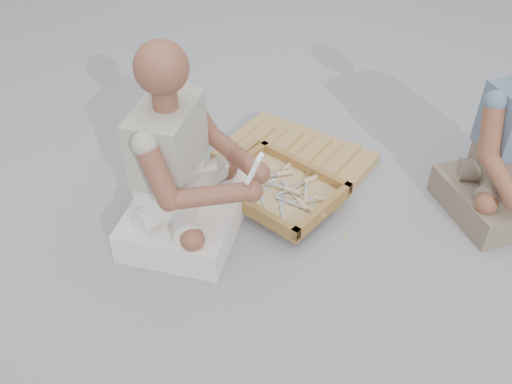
% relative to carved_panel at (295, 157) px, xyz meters
% --- Properties ---
extents(ground, '(60.00, 60.00, 0.00)m').
position_rel_carved_panel_xyz_m(ground, '(0.19, -0.68, -0.02)').
color(ground, gray).
rests_on(ground, ground).
extents(carved_panel, '(0.73, 0.56, 0.04)m').
position_rel_carved_panel_xyz_m(carved_panel, '(0.00, 0.00, 0.00)').
color(carved_panel, olive).
rests_on(carved_panel, ground).
extents(tool_tray, '(0.57, 0.51, 0.06)m').
position_rel_carved_panel_xyz_m(tool_tray, '(0.03, -0.30, 0.04)').
color(tool_tray, brown).
rests_on(tool_tray, carved_panel).
extents(chisel_0, '(0.15, 0.19, 0.02)m').
position_rel_carved_panel_xyz_m(chisel_0, '(0.03, -0.43, 0.05)').
color(chisel_0, silver).
rests_on(chisel_0, tool_tray).
extents(chisel_1, '(0.22, 0.04, 0.02)m').
position_rel_carved_panel_xyz_m(chisel_1, '(0.08, -0.30, 0.06)').
color(chisel_1, silver).
rests_on(chisel_1, tool_tray).
extents(chisel_2, '(0.18, 0.15, 0.02)m').
position_rel_carved_panel_xyz_m(chisel_2, '(0.00, -0.22, 0.06)').
color(chisel_2, silver).
rests_on(chisel_2, tool_tray).
extents(chisel_3, '(0.22, 0.05, 0.02)m').
position_rel_carved_panel_xyz_m(chisel_3, '(0.20, -0.38, 0.05)').
color(chisel_3, silver).
rests_on(chisel_3, tool_tray).
extents(chisel_4, '(0.13, 0.20, 0.02)m').
position_rel_carved_panel_xyz_m(chisel_4, '(0.13, -0.21, 0.05)').
color(chisel_4, silver).
rests_on(chisel_4, tool_tray).
extents(chisel_5, '(0.22, 0.07, 0.02)m').
position_rel_carved_panel_xyz_m(chisel_5, '(0.20, -0.30, 0.05)').
color(chisel_5, silver).
rests_on(chisel_5, tool_tray).
extents(chisel_6, '(0.12, 0.20, 0.02)m').
position_rel_carved_panel_xyz_m(chisel_6, '(0.12, -0.47, 0.05)').
color(chisel_6, silver).
rests_on(chisel_6, tool_tray).
extents(chisel_7, '(0.06, 0.22, 0.02)m').
position_rel_carved_panel_xyz_m(chisel_7, '(0.01, -0.17, 0.05)').
color(chisel_7, silver).
rests_on(chisel_7, tool_tray).
extents(chisel_8, '(0.18, 0.15, 0.02)m').
position_rel_carved_panel_xyz_m(chisel_8, '(0.14, -0.35, 0.05)').
color(chisel_8, silver).
rests_on(chisel_8, tool_tray).
extents(chisel_9, '(0.08, 0.22, 0.02)m').
position_rel_carved_panel_xyz_m(chisel_9, '(0.15, -0.29, 0.05)').
color(chisel_9, silver).
rests_on(chisel_9, tool_tray).
extents(chisel_10, '(0.20, 0.12, 0.02)m').
position_rel_carved_panel_xyz_m(chisel_10, '(0.22, -0.30, 0.05)').
color(chisel_10, silver).
rests_on(chisel_10, tool_tray).
extents(wood_chip_0, '(0.02, 0.02, 0.00)m').
position_rel_carved_panel_xyz_m(wood_chip_0, '(0.01, -0.31, -0.02)').
color(wood_chip_0, tan).
rests_on(wood_chip_0, ground).
extents(wood_chip_1, '(0.02, 0.02, 0.00)m').
position_rel_carved_panel_xyz_m(wood_chip_1, '(0.11, 0.04, -0.02)').
color(wood_chip_1, tan).
rests_on(wood_chip_1, ground).
extents(wood_chip_2, '(0.02, 0.02, 0.00)m').
position_rel_carved_panel_xyz_m(wood_chip_2, '(0.08, -0.35, -0.02)').
color(wood_chip_2, tan).
rests_on(wood_chip_2, ground).
extents(wood_chip_3, '(0.02, 0.02, 0.00)m').
position_rel_carved_panel_xyz_m(wood_chip_3, '(0.14, -0.49, -0.02)').
color(wood_chip_3, tan).
rests_on(wood_chip_3, ground).
extents(wood_chip_4, '(0.02, 0.02, 0.00)m').
position_rel_carved_panel_xyz_m(wood_chip_4, '(0.01, -0.30, -0.02)').
color(wood_chip_4, tan).
rests_on(wood_chip_4, ground).
extents(wood_chip_5, '(0.02, 0.02, 0.00)m').
position_rel_carved_panel_xyz_m(wood_chip_5, '(-0.05, -0.07, -0.02)').
color(wood_chip_5, tan).
rests_on(wood_chip_5, ground).
extents(wood_chip_6, '(0.02, 0.02, 0.00)m').
position_rel_carved_panel_xyz_m(wood_chip_6, '(0.35, -0.39, -0.02)').
color(wood_chip_6, tan).
rests_on(wood_chip_6, ground).
extents(wood_chip_7, '(0.02, 0.02, 0.00)m').
position_rel_carved_panel_xyz_m(wood_chip_7, '(-0.19, -0.33, -0.02)').
color(wood_chip_7, tan).
rests_on(wood_chip_7, ground).
extents(wood_chip_8, '(0.02, 0.02, 0.00)m').
position_rel_carved_panel_xyz_m(wood_chip_8, '(0.13, -0.13, -0.02)').
color(wood_chip_8, tan).
rests_on(wood_chip_8, ground).
extents(wood_chip_9, '(0.02, 0.02, 0.00)m').
position_rel_carved_panel_xyz_m(wood_chip_9, '(0.23, 0.06, -0.02)').
color(wood_chip_9, tan).
rests_on(wood_chip_9, ground).
extents(wood_chip_10, '(0.02, 0.02, 0.00)m').
position_rel_carved_panel_xyz_m(wood_chip_10, '(-0.28, 0.03, -0.02)').
color(wood_chip_10, tan).
rests_on(wood_chip_10, ground).
extents(wood_chip_11, '(0.02, 0.02, 0.00)m').
position_rel_carved_panel_xyz_m(wood_chip_11, '(0.12, 0.04, -0.02)').
color(wood_chip_11, tan).
rests_on(wood_chip_11, ground).
extents(craftsman, '(0.56, 0.56, 0.80)m').
position_rel_carved_panel_xyz_m(craftsman, '(-0.25, -0.59, 0.25)').
color(craftsman, silver).
rests_on(craftsman, ground).
extents(mobile_phone, '(0.06, 0.05, 0.12)m').
position_rel_carved_panel_xyz_m(mobile_phone, '(0.05, -0.60, 0.37)').
color(mobile_phone, white).
rests_on(mobile_phone, craftsman).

